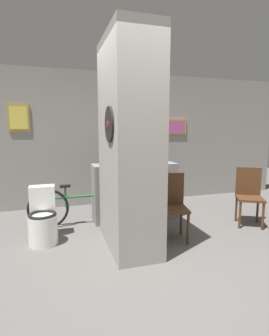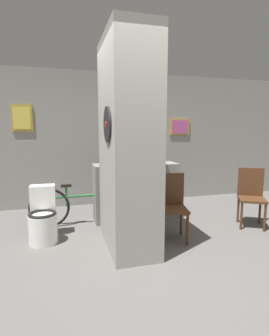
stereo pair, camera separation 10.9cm
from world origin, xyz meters
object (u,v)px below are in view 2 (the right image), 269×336
chair_near_pillar (172,204)px  chair_by_doorway (251,195)px  toilet (43,219)px  bicycle (84,204)px  bottle_tall (142,157)px

chair_near_pillar → chair_by_doorway: bearing=16.7°
toilet → chair_near_pillar: bearing=-12.6°
chair_near_pillar → bicycle: bearing=152.8°
toilet → chair_by_doorway: chair_by_doorway is taller
bottle_tall → toilet: bearing=-159.1°
toilet → bottle_tall: bearing=20.9°
chair_near_pillar → bottle_tall: bearing=108.7°
chair_near_pillar → bottle_tall: (-0.13, 0.98, 0.54)m
toilet → chair_near_pillar: 1.75m
chair_near_pillar → chair_by_doorway: size_ratio=1.00×
bicycle → bottle_tall: bottle_tall is taller
bicycle → bottle_tall: size_ratio=5.97×
chair_near_pillar → bottle_tall: size_ratio=3.25×
chair_by_doorway → bottle_tall: 1.83m
bicycle → chair_by_doorway: bearing=-16.5°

